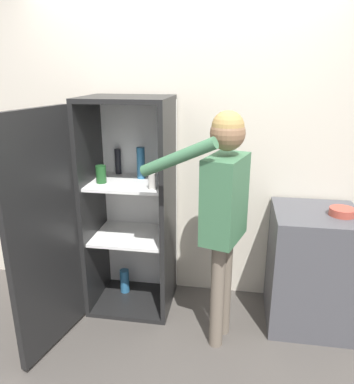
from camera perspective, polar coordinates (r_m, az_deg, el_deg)
ground_plane at (r=2.82m, az=-2.12°, el=-24.33°), size 12.00×12.00×0.00m
wall_back at (r=3.11m, az=1.19°, el=6.47°), size 7.00×0.06×2.55m
refrigerator at (r=2.94m, az=-9.63°, el=-2.95°), size 0.84×1.20×1.72m
person at (r=2.49m, az=7.11°, el=-1.23°), size 0.71×0.49×1.67m
counter at (r=3.09m, az=19.71°, el=-10.88°), size 0.61×0.60×0.92m
bowl at (r=2.89m, az=23.85°, el=-2.78°), size 0.18×0.18×0.05m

